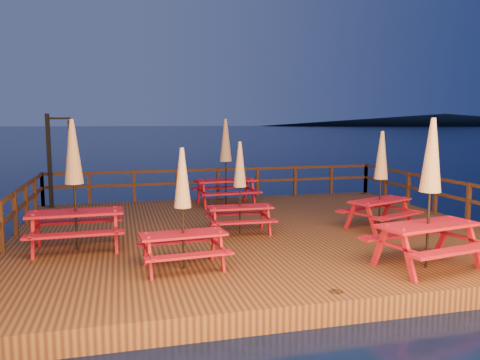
% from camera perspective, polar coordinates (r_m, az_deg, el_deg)
% --- Properties ---
extents(ground, '(500.00, 500.00, 0.00)m').
position_cam_1_polar(ground, '(12.26, 2.01, -7.80)').
color(ground, black).
rests_on(ground, ground).
extents(deck, '(12.00, 10.00, 0.40)m').
position_cam_1_polar(deck, '(12.20, 2.02, -6.90)').
color(deck, '#3F2114').
rests_on(deck, ground).
extents(deck_piles, '(11.44, 9.44, 1.40)m').
position_cam_1_polar(deck_piles, '(12.34, 2.01, -9.15)').
color(deck_piles, '#31200F').
rests_on(deck_piles, ground).
extents(railing, '(11.80, 9.75, 1.10)m').
position_cam_1_polar(railing, '(13.70, -0.07, -1.21)').
color(railing, '#31200F').
rests_on(railing, deck).
extents(lamp_post, '(0.85, 0.18, 3.00)m').
position_cam_1_polar(lamp_post, '(16.05, -21.71, 3.23)').
color(lamp_post, black).
rests_on(lamp_post, deck).
extents(headland_right, '(230.40, 86.40, 7.00)m').
position_cam_1_polar(headland_right, '(306.15, 23.71, 6.75)').
color(headland_right, black).
rests_on(headland_right, ground).
extents(picnic_table_0, '(2.09, 1.76, 2.84)m').
position_cam_1_polar(picnic_table_0, '(15.31, -1.75, 2.36)').
color(picnic_table_0, maroon).
rests_on(picnic_table_0, deck).
extents(picnic_table_1, '(2.01, 1.67, 2.81)m').
position_cam_1_polar(picnic_table_1, '(10.57, -19.55, -0.35)').
color(picnic_table_1, maroon).
rests_on(picnic_table_1, deck).
extents(picnic_table_2, '(1.70, 1.44, 2.29)m').
position_cam_1_polar(picnic_table_2, '(8.78, -6.99, -3.26)').
color(picnic_table_2, maroon).
rests_on(picnic_table_2, deck).
extents(picnic_table_3, '(2.17, 2.00, 2.52)m').
position_cam_1_polar(picnic_table_3, '(12.52, 16.78, 0.18)').
color(picnic_table_3, maroon).
rests_on(picnic_table_3, deck).
extents(picnic_table_4, '(1.64, 1.37, 2.28)m').
position_cam_1_polar(picnic_table_4, '(11.46, -0.02, -0.76)').
color(picnic_table_4, maroon).
rests_on(picnic_table_4, deck).
extents(picnic_table_5, '(2.24, 1.96, 2.84)m').
position_cam_1_polar(picnic_table_5, '(9.45, 22.13, -1.26)').
color(picnic_table_5, maroon).
rests_on(picnic_table_5, deck).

